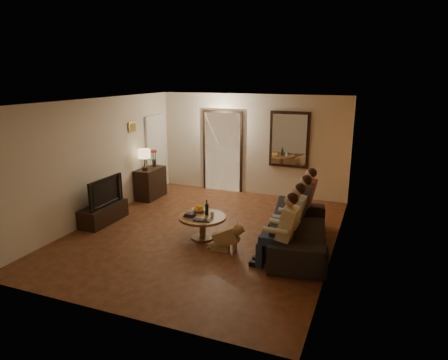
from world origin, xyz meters
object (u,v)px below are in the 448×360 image
at_px(tv_stand, 104,214).
at_px(laptop, 201,221).
at_px(sofa, 300,230).
at_px(bowl, 199,210).
at_px(coffee_table, 203,227).
at_px(person_b, 291,222).
at_px(dog, 226,236).
at_px(person_a, 283,234).
at_px(wine_bottle, 207,207).
at_px(dresser, 150,183).
at_px(table_lamp, 144,160).
at_px(tv, 102,191).
at_px(person_d, 304,202).
at_px(person_c, 298,211).

bearing_deg(tv_stand, laptop, -6.69).
xyz_separation_m(sofa, bowl, (-2.01, -0.03, 0.13)).
bearing_deg(coffee_table, bowl, 129.29).
bearing_deg(person_b, dog, -163.56).
relative_size(sofa, person_b, 2.01).
height_order(person_a, wine_bottle, person_a).
xyz_separation_m(dresser, laptop, (2.43, -2.18, 0.08)).
height_order(table_lamp, coffee_table, table_lamp).
distance_m(dresser, sofa, 4.47).
height_order(sofa, wine_bottle, wine_bottle).
bearing_deg(sofa, person_b, 152.50).
relative_size(tv_stand, person_a, 0.96).
height_order(tv, person_b, person_b).
height_order(tv_stand, person_d, person_d).
height_order(tv, person_d, person_d).
relative_size(person_a, coffee_table, 1.32).
distance_m(person_a, person_d, 1.80).
height_order(tv_stand, person_a, person_a).
bearing_deg(person_a, laptop, 167.03).
height_order(sofa, laptop, sofa).
height_order(dog, bowl, dog).
xyz_separation_m(person_c, laptop, (-1.63, -0.83, -0.14)).
xyz_separation_m(table_lamp, bowl, (2.15, -1.46, -0.56)).
distance_m(sofa, dog, 1.35).
bearing_deg(person_a, wine_bottle, 155.77).
distance_m(person_a, dog, 1.17).
bearing_deg(coffee_table, sofa, 7.64).
bearing_deg(tv_stand, person_d, 15.71).
height_order(sofa, coffee_table, sofa).
distance_m(person_a, coffee_table, 1.89).
bearing_deg(tv, bowl, -84.28).
distance_m(person_b, wine_bottle, 1.68).
height_order(tv, laptop, tv).
distance_m(tv, person_c, 4.09).
xyz_separation_m(table_lamp, wine_bottle, (2.38, -1.58, -0.44)).
bearing_deg(sofa, dog, 108.49).
bearing_deg(person_b, person_d, 90.00).
bearing_deg(sofa, tv_stand, 84.25).
distance_m(table_lamp, person_d, 4.11).
bearing_deg(coffee_table, person_c, 17.52).
bearing_deg(person_c, dog, -139.84).
bearing_deg(coffee_table, laptop, -70.35).
relative_size(dresser, tv_stand, 0.75).
relative_size(tv_stand, bowl, 4.46).
height_order(tv, dog, tv).
bearing_deg(tv_stand, dog, -7.35).
distance_m(person_c, laptop, 1.83).
bearing_deg(person_a, person_d, 90.00).
height_order(coffee_table, bowl, bowl).
bearing_deg(person_c, coffee_table, -162.48).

